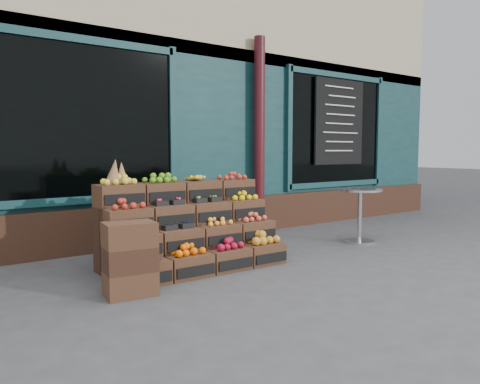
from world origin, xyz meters
TOP-DOWN VIEW (x-y plane):
  - ground at (0.00, 0.00)m, footprint 60.00×60.00m
  - shop_facade at (0.00, 5.11)m, footprint 12.00×6.24m
  - crate_display at (-0.89, 0.78)m, footprint 2.06×1.02m
  - spare_crates at (-1.92, 0.12)m, footprint 0.51×0.38m
  - bistro_table at (1.86, 0.49)m, footprint 0.64×0.64m
  - shopkeeper at (-1.24, 2.63)m, footprint 0.84×0.62m

SIDE VIEW (x-z plane):
  - ground at x=0.00m, z-range 0.00..0.00m
  - spare_crates at x=-1.92m, z-range 0.00..0.70m
  - crate_display at x=-0.89m, z-range -0.24..1.03m
  - bistro_table at x=1.86m, z-range 0.10..0.90m
  - shopkeeper at x=-1.24m, z-range 0.00..2.12m
  - shop_facade at x=0.00m, z-range 0.00..4.80m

